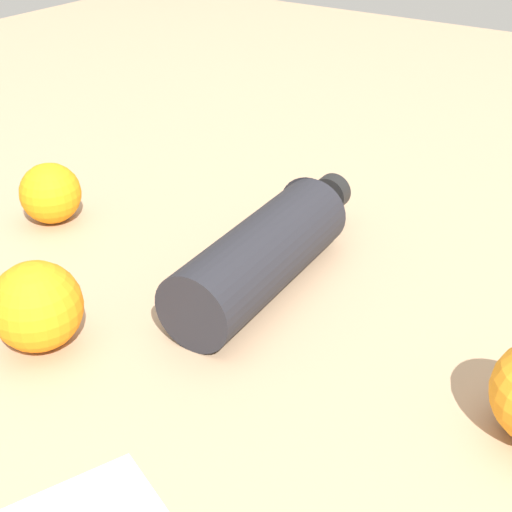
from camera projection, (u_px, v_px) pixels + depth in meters
The scene contains 4 objects.
ground_plane at pixel (270, 282), 0.75m from camera, with size 2.40×2.40×0.00m, color #9E7F60.
water_bottle at pixel (268, 246), 0.74m from camera, with size 0.09×0.30×0.08m.
orange_0 at pixel (37, 306), 0.64m from camera, with size 0.08×0.08×0.08m, color orange.
orange_2 at pixel (50, 193), 0.85m from camera, with size 0.07×0.07×0.07m, color orange.
Camera 1 is at (-0.35, 0.54, 0.40)m, focal length 52.19 mm.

